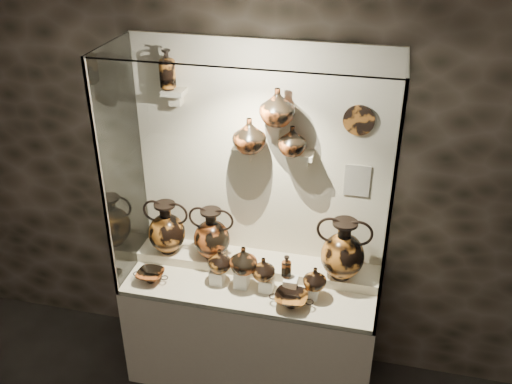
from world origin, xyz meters
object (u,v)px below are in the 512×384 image
ovoid_vase_b (277,107)px  jug_a (220,260)px  amphora_left (167,227)px  lekythos_tall (167,68)px  jug_b (243,260)px  jug_c (263,268)px  ovoid_vase_a (249,135)px  jug_e (315,278)px  ovoid_vase_c (292,140)px  amphora_right (343,249)px  kylix_right (291,299)px  kylix_left (151,275)px  lekythos_small (287,265)px  amphora_mid (212,233)px

ovoid_vase_b → jug_a: bearing=-147.0°
amphora_left → lekythos_tall: bearing=48.0°
jug_b → ovoid_vase_b: (0.16, 0.25, 0.98)m
jug_c → ovoid_vase_a: (-0.15, 0.24, 0.83)m
jug_e → ovoid_vase_c: 0.89m
jug_c → amphora_left: bearing=146.4°
amphora_right → kylix_right: 0.47m
amphora_right → jug_c: bearing=-178.0°
kylix_left → ovoid_vase_b: 1.43m
amphora_left → jug_a: bearing=-33.8°
jug_b → amphora_left: bearing=179.9°
lekythos_small → ovoid_vase_c: size_ratio=0.95×
amphora_right → lekythos_tall: (-1.17, 0.11, 1.09)m
ovoid_vase_a → lekythos_small: bearing=-53.0°
jug_b → ovoid_vase_b: ovoid_vase_b is taller
amphora_left → jug_c: bearing=-25.7°
jug_e → kylix_left: jug_e is taller
ovoid_vase_c → jug_e: bearing=-65.0°
jug_c → ovoid_vase_c: size_ratio=0.87×
amphora_left → kylix_left: size_ratio=1.65×
amphora_left → jug_c: 0.76m
lekythos_small → lekythos_tall: size_ratio=0.64×
jug_c → kylix_left: (-0.76, -0.09, -0.12)m
lekythos_small → ovoid_vase_a: size_ratio=0.81×
kylix_right → ovoid_vase_a: (-0.36, 0.36, 0.94)m
amphora_left → jug_a: (0.44, -0.18, -0.08)m
amphora_right → jug_a: 0.81m
amphora_right → kylix_left: (-1.25, -0.26, -0.24)m
jug_b → ovoid_vase_c: bearing=64.7°
jug_a → kylix_left: size_ratio=0.70×
ovoid_vase_a → jug_e: bearing=-43.5°
amphora_right → ovoid_vase_c: 0.79m
amphora_mid → amphora_right: 0.90m
amphora_mid → jug_e: 0.78m
jug_a → ovoid_vase_b: size_ratio=0.73×
ovoid_vase_b → kylix_left: bearing=-159.8°
amphora_left → jug_c: size_ratio=2.39×
jug_c → jug_e: jug_c is taller
jug_a → ovoid_vase_c: 0.93m
lekythos_tall → ovoid_vase_c: lekythos_tall is taller
jug_b → kylix_right: 0.40m
jug_e → amphora_mid: bearing=166.0°
lekythos_tall → ovoid_vase_c: 0.89m
jug_b → ovoid_vase_a: size_ratio=0.86×
amphora_left → amphora_right: (1.23, -0.02, 0.02)m
ovoid_vase_b → ovoid_vase_c: ovoid_vase_b is taller
ovoid_vase_a → jug_c: bearing=-74.7°
jug_a → jug_c: size_ratio=1.02×
amphora_right → ovoid_vase_b: ovoid_vase_b is taller
jug_b → ovoid_vase_b: 1.02m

